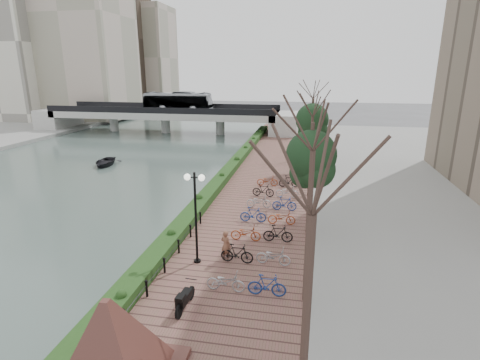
% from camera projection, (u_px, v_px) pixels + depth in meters
% --- Properties ---
extents(ground, '(220.00, 220.00, 0.00)m').
position_uv_depth(ground, '(106.00, 317.00, 15.39)').
color(ground, '#59595B').
rests_on(ground, ground).
extents(river_water, '(30.00, 130.00, 0.02)m').
position_uv_depth(river_water, '(100.00, 161.00, 41.60)').
color(river_water, '#475953').
rests_on(river_water, ground).
extents(promenade, '(8.00, 75.00, 0.50)m').
position_uv_depth(promenade, '(260.00, 189.00, 31.10)').
color(promenade, brown).
rests_on(promenade, ground).
extents(inland_pavement, '(24.00, 75.00, 0.50)m').
position_uv_depth(inland_pavement, '(469.00, 201.00, 28.27)').
color(inland_pavement, gray).
rests_on(inland_pavement, ground).
extents(hedge, '(1.10, 56.00, 0.60)m').
position_uv_depth(hedge, '(226.00, 173.00, 33.90)').
color(hedge, '#1A3A15').
rests_on(hedge, promenade).
extents(chain_fence, '(0.10, 14.10, 0.70)m').
position_uv_depth(chain_fence, '(156.00, 277.00, 16.78)').
color(chain_fence, black).
rests_on(chain_fence, promenade).
extents(granite_monument, '(5.81, 5.81, 3.04)m').
position_uv_depth(granite_monument, '(110.00, 345.00, 10.96)').
color(granite_monument, '#4D2721').
rests_on(granite_monument, promenade).
extents(lamppost, '(1.02, 0.32, 4.67)m').
position_uv_depth(lamppost, '(195.00, 198.00, 17.86)').
color(lamppost, black).
rests_on(lamppost, promenade).
extents(motorcycle, '(0.59, 1.60, 0.98)m').
position_uv_depth(motorcycle, '(185.00, 298.00, 15.02)').
color(motorcycle, black).
rests_on(motorcycle, promenade).
extents(pedestrian, '(0.69, 0.59, 1.60)m').
position_uv_depth(pedestrian, '(226.00, 245.00, 18.79)').
color(pedestrian, brown).
rests_on(pedestrian, promenade).
extents(bicycle_parking, '(2.40, 17.32, 1.00)m').
position_uv_depth(bicycle_parking, '(267.00, 216.00, 23.37)').
color(bicycle_parking, '#9C9CA1').
rests_on(bicycle_parking, promenade).
extents(street_trees, '(3.20, 37.12, 6.80)m').
position_uv_depth(street_trees, '(310.00, 165.00, 24.88)').
color(street_trees, '#372720').
rests_on(street_trees, promenade).
extents(bridge, '(36.00, 10.77, 6.50)m').
position_uv_depth(bridge, '(168.00, 112.00, 59.42)').
color(bridge, '#B0AFAA').
rests_on(bridge, ground).
extents(boat, '(3.37, 4.24, 0.79)m').
position_uv_depth(boat, '(105.00, 162.00, 39.55)').
color(boat, black).
rests_on(boat, river_water).
extents(far_buildings, '(35.00, 38.00, 38.00)m').
position_uv_depth(far_buildings, '(81.00, 39.00, 80.31)').
color(far_buildings, '#B7A798').
rests_on(far_buildings, far_bank).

